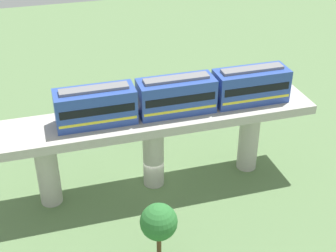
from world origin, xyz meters
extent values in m
plane|color=#5B7A4C|center=(0.00, 0.00, 0.00)|extent=(120.00, 120.00, 0.00)
cylinder|color=#B7B2AA|center=(0.00, -9.38, 3.28)|extent=(1.90, 1.90, 6.56)
cylinder|color=#B7B2AA|center=(0.00, 0.00, 3.28)|extent=(1.90, 1.90, 6.56)
cylinder|color=#B7B2AA|center=(0.00, 9.38, 3.28)|extent=(1.90, 1.90, 6.56)
cube|color=#B7B2AA|center=(0.00, 0.00, 6.96)|extent=(5.20, 28.85, 0.80)
cube|color=#2D4CA5|center=(0.00, -4.84, 8.86)|extent=(2.60, 6.60, 3.00)
cube|color=black|center=(0.00, -4.84, 9.11)|extent=(2.64, 6.07, 0.70)
cube|color=yellow|center=(0.00, -4.84, 8.11)|extent=(2.64, 6.34, 0.24)
cube|color=slate|center=(0.00, -4.84, 10.48)|extent=(1.10, 5.61, 0.24)
cube|color=#2D4CA5|center=(0.00, 2.11, 8.86)|extent=(2.60, 6.60, 3.00)
cube|color=black|center=(0.00, 2.11, 9.11)|extent=(2.64, 6.07, 0.70)
cube|color=yellow|center=(0.00, 2.11, 8.11)|extent=(2.64, 6.34, 0.24)
cube|color=slate|center=(0.00, 2.11, 10.48)|extent=(1.10, 5.61, 0.24)
cube|color=#2D4CA5|center=(0.00, 9.06, 8.86)|extent=(2.60, 6.60, 3.00)
cube|color=black|center=(0.00, 9.06, 9.11)|extent=(2.64, 6.07, 0.70)
cube|color=yellow|center=(0.00, 9.06, 8.11)|extent=(2.64, 6.34, 0.24)
cube|color=slate|center=(0.00, 9.06, 10.48)|extent=(1.10, 5.61, 0.24)
cube|color=#284CB7|center=(-10.14, -8.27, 0.50)|extent=(2.32, 4.40, 1.00)
cube|color=black|center=(-10.14, -8.12, 1.38)|extent=(1.92, 2.49, 0.76)
cube|color=#B2B5BA|center=(-9.20, 0.22, 0.50)|extent=(2.46, 4.44, 1.00)
cube|color=black|center=(-9.20, 0.37, 1.38)|extent=(1.99, 2.54, 0.76)
cylinder|color=brown|center=(9.22, -2.03, 1.42)|extent=(0.36, 0.36, 2.85)
sphere|color=#2D7233|center=(9.22, -2.03, 3.62)|extent=(2.81, 2.81, 2.81)
camera|label=1|loc=(35.36, -8.96, 27.96)|focal=52.06mm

